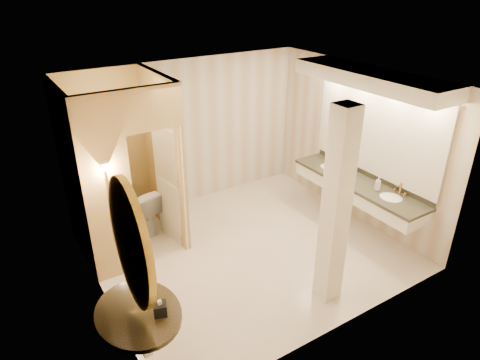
% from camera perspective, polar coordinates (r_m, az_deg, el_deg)
% --- Properties ---
extents(floor, '(4.50, 4.50, 0.00)m').
position_cam_1_polar(floor, '(6.96, 0.97, -9.22)').
color(floor, silver).
rests_on(floor, ground).
extents(ceiling, '(4.50, 4.50, 0.00)m').
position_cam_1_polar(ceiling, '(5.83, 1.18, 12.99)').
color(ceiling, white).
rests_on(ceiling, wall_back).
extents(wall_back, '(4.50, 0.02, 2.70)m').
position_cam_1_polar(wall_back, '(7.90, -6.95, 6.11)').
color(wall_back, beige).
rests_on(wall_back, floor).
extents(wall_front, '(4.50, 0.02, 2.70)m').
position_cam_1_polar(wall_front, '(4.94, 13.98, -7.49)').
color(wall_front, beige).
rests_on(wall_front, floor).
extents(wall_left, '(0.02, 4.00, 2.70)m').
position_cam_1_polar(wall_left, '(5.51, -18.97, -4.46)').
color(wall_left, beige).
rests_on(wall_left, floor).
extents(wall_right, '(0.02, 4.00, 2.70)m').
position_cam_1_polar(wall_right, '(7.65, 15.36, 4.69)').
color(wall_right, beige).
rests_on(wall_right, floor).
extents(toilet_closet, '(1.50, 1.55, 2.70)m').
position_cam_1_polar(toilet_closet, '(6.61, -11.73, 2.01)').
color(toilet_closet, tan).
rests_on(toilet_closet, floor).
extents(wall_sconce, '(0.14, 0.14, 0.42)m').
position_cam_1_polar(wall_sconce, '(5.78, -17.53, 1.50)').
color(wall_sconce, '#B6793A').
rests_on(wall_sconce, toilet_closet).
extents(vanity, '(0.75, 2.70, 2.09)m').
position_cam_1_polar(vanity, '(7.12, 16.37, 5.38)').
color(vanity, white).
rests_on(vanity, floor).
extents(console_shelf, '(1.07, 1.07, 1.99)m').
position_cam_1_polar(console_shelf, '(4.41, -13.86, -12.08)').
color(console_shelf, black).
rests_on(console_shelf, floor).
extents(pillar, '(0.27, 0.27, 2.70)m').
position_cam_1_polar(pillar, '(5.47, 12.65, -3.82)').
color(pillar, white).
rests_on(pillar, floor).
extents(tissue_box, '(0.17, 0.17, 0.13)m').
position_cam_1_polar(tissue_box, '(4.59, -10.59, -16.53)').
color(tissue_box, black).
rests_on(tissue_box, console_shelf).
extents(toilet, '(0.62, 0.86, 0.79)m').
position_cam_1_polar(toilet, '(7.41, -13.31, -3.97)').
color(toilet, white).
rests_on(toilet, floor).
extents(soap_bottle_a, '(0.08, 0.08, 0.14)m').
position_cam_1_polar(soap_bottle_a, '(7.59, 12.80, 1.50)').
color(soap_bottle_a, beige).
rests_on(soap_bottle_a, vanity).
extents(soap_bottle_b, '(0.13, 0.13, 0.13)m').
position_cam_1_polar(soap_bottle_b, '(7.53, 13.66, 1.14)').
color(soap_bottle_b, silver).
rests_on(soap_bottle_b, vanity).
extents(soap_bottle_c, '(0.11, 0.11, 0.23)m').
position_cam_1_polar(soap_bottle_c, '(7.12, 17.92, -0.44)').
color(soap_bottle_c, '#C6B28C').
rests_on(soap_bottle_c, vanity).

